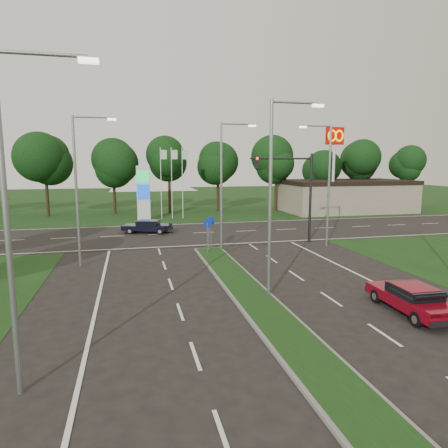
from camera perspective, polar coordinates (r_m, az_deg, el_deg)
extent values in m
plane|color=black|center=(13.83, 11.84, -18.29)|extent=(160.00, 160.00, 0.00)
cube|color=black|center=(66.63, -8.56, 3.18)|extent=(160.00, 50.00, 0.02)
cube|color=black|center=(36.07, -4.46, -1.32)|extent=(160.00, 12.00, 0.02)
cube|color=slate|center=(17.19, 6.08, -12.42)|extent=(2.00, 26.00, 0.12)
cube|color=gray|center=(54.66, 16.91, 3.83)|extent=(16.00, 9.00, 4.00)
cylinder|color=gray|center=(18.28, 6.60, 3.18)|extent=(0.16, 0.16, 9.00)
cylinder|color=gray|center=(18.80, 10.14, 16.70)|extent=(2.20, 0.10, 0.10)
cube|color=#FFF2CC|center=(19.24, 13.27, 16.12)|extent=(0.50, 0.22, 0.12)
cylinder|color=gray|center=(27.87, -0.39, 5.09)|extent=(0.16, 0.16, 9.00)
cylinder|color=gray|center=(28.21, 1.84, 14.08)|extent=(2.20, 0.10, 0.10)
cube|color=#FFF2CC|center=(28.50, 4.04, 13.80)|extent=(0.50, 0.22, 0.12)
cylinder|color=gray|center=(11.67, -28.55, -0.90)|extent=(0.16, 0.16, 9.00)
cylinder|color=gray|center=(11.61, -24.61, 21.23)|extent=(2.20, 0.10, 0.10)
cube|color=#FFF2CC|center=(11.45, -18.79, 21.21)|extent=(0.50, 0.22, 0.12)
cylinder|color=gray|center=(25.37, -20.32, 4.21)|extent=(0.16, 0.16, 9.00)
cylinder|color=gray|center=(25.34, -18.31, 14.28)|extent=(2.20, 0.10, 0.10)
cube|color=#FFF2CC|center=(25.27, -15.74, 14.18)|extent=(0.50, 0.22, 0.12)
cylinder|color=gray|center=(30.75, 14.74, 5.14)|extent=(0.16, 0.16, 9.00)
cylinder|color=gray|center=(30.32, 13.18, 13.48)|extent=(2.20, 0.10, 0.10)
cube|color=#FFF2CC|center=(29.84, 11.22, 13.43)|extent=(0.50, 0.22, 0.12)
cylinder|color=black|center=(32.37, 12.23, 3.62)|extent=(0.20, 0.20, 7.00)
cylinder|color=black|center=(31.27, 8.22, 9.24)|extent=(5.00, 0.14, 0.14)
cube|color=black|center=(30.59, 4.68, 8.75)|extent=(0.28, 0.28, 0.90)
sphere|color=#FF190C|center=(30.42, 4.79, 9.32)|extent=(0.20, 0.20, 0.20)
cylinder|color=gray|center=(27.58, -2.39, -2.07)|extent=(0.06, 0.06, 2.20)
cylinder|color=#0C26A5|center=(27.41, -2.40, -0.02)|extent=(0.56, 0.04, 0.56)
cylinder|color=gray|center=(28.60, -2.17, -1.69)|extent=(0.06, 0.06, 2.20)
cylinder|color=#0C26A5|center=(28.44, -2.19, 0.30)|extent=(0.56, 0.04, 0.56)
cylinder|color=gray|center=(29.33, -1.86, -1.42)|extent=(0.06, 0.06, 2.20)
cylinder|color=#0C26A5|center=(29.18, -1.87, 0.51)|extent=(0.56, 0.04, 0.56)
cube|color=silver|center=(44.26, -11.45, 4.29)|extent=(1.40, 0.30, 6.00)
cube|color=#0CA53F|center=(43.98, -11.51, 6.61)|extent=(1.30, 0.08, 1.20)
cube|color=#0C3FBF|center=(44.06, -11.45, 4.53)|extent=(1.30, 0.08, 1.60)
cylinder|color=silver|center=(45.30, -8.99, 5.72)|extent=(0.08, 0.08, 8.00)
cube|color=#B2D8B2|center=(45.28, -8.63, 9.78)|extent=(0.70, 0.02, 1.00)
cylinder|color=silver|center=(45.41, -7.47, 5.76)|extent=(0.08, 0.08, 8.00)
cube|color=#B2D8B2|center=(45.40, -7.10, 9.80)|extent=(0.70, 0.02, 1.00)
cylinder|color=silver|center=(45.54, -5.96, 5.79)|extent=(0.08, 0.08, 8.00)
cube|color=#B2D8B2|center=(45.54, -5.58, 9.82)|extent=(0.70, 0.02, 1.00)
cylinder|color=silver|center=(49.07, 15.34, 6.90)|extent=(0.30, 0.30, 10.00)
cube|color=#BF0C07|center=(49.15, 15.55, 12.03)|extent=(2.20, 0.35, 2.00)
torus|color=#FFC600|center=(48.75, 15.20, 12.08)|extent=(1.06, 0.16, 1.06)
torus|color=#FFC600|center=(49.18, 16.14, 12.01)|extent=(1.06, 0.16, 1.06)
cylinder|color=black|center=(51.56, -7.22, 4.09)|extent=(0.36, 0.36, 4.40)
sphere|color=black|center=(51.40, -7.32, 8.87)|extent=(6.00, 6.00, 6.00)
sphere|color=black|center=(51.25, -6.98, 10.00)|extent=(4.80, 4.80, 4.80)
cube|color=maroon|center=(18.79, 25.30, -9.82)|extent=(1.92, 4.37, 0.44)
cube|color=black|center=(18.60, 25.54, -8.66)|extent=(1.57, 1.95, 0.41)
cube|color=maroon|center=(18.55, 25.58, -8.05)|extent=(1.47, 1.60, 0.04)
cylinder|color=black|center=(19.50, 20.90, -9.62)|extent=(0.22, 0.61, 0.61)
cylinder|color=black|center=(20.38, 24.78, -9.07)|extent=(0.22, 0.61, 0.61)
cylinder|color=black|center=(17.37, 25.81, -12.18)|extent=(0.22, 0.61, 0.61)
cube|color=black|center=(36.63, -10.92, -0.46)|extent=(4.58, 2.96, 0.43)
cube|color=black|center=(36.55, -10.81, 0.18)|extent=(2.23, 1.98, 0.41)
cube|color=black|center=(36.52, -10.82, 0.50)|extent=(1.88, 1.79, 0.04)
cylinder|color=black|center=(36.32, -13.31, -0.99)|extent=(0.63, 0.37, 0.60)
cylinder|color=black|center=(37.80, -12.58, -0.59)|extent=(0.63, 0.37, 0.60)
cylinder|color=black|center=(35.58, -9.14, -1.06)|extent=(0.63, 0.37, 0.60)
cylinder|color=black|center=(37.09, -8.56, -0.65)|extent=(0.63, 0.37, 0.60)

